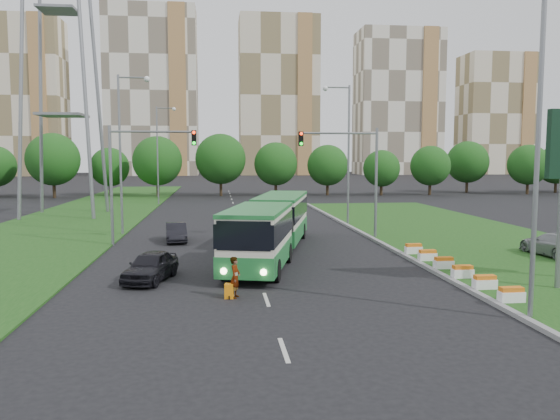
{
  "coord_description": "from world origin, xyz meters",
  "views": [
    {
      "loc": [
        -4.99,
        -28.23,
        5.97
      ],
      "look_at": [
        -1.07,
        5.72,
        2.6
      ],
      "focal_mm": 35.0,
      "sensor_mm": 36.0,
      "label": 1
    }
  ],
  "objects": [
    {
      "name": "tree_line",
      "position": [
        10.0,
        55.0,
        4.5
      ],
      "size": [
        120.0,
        8.0,
        9.0
      ],
      "primitive_type": null,
      "color": "#175015",
      "rests_on": "ground"
    },
    {
      "name": "left_verge",
      "position": [
        -18.0,
        25.0,
        0.05
      ],
      "size": [
        12.0,
        110.0,
        0.1
      ],
      "primitive_type": "cube",
      "color": "#194914",
      "rests_on": "ground"
    },
    {
      "name": "car_left_near",
      "position": [
        -8.22,
        -1.89,
        0.72
      ],
      "size": [
        2.7,
        4.5,
        1.43
      ],
      "primitive_type": "imported",
      "rotation": [
        0.0,
        0.0,
        -0.26
      ],
      "color": "black",
      "rests_on": "ground"
    },
    {
      "name": "apartment_tower_east",
      "position": [
        55.0,
        150.0,
        23.5
      ],
      "size": [
        27.0,
        15.0,
        47.0
      ],
      "primitive_type": "cube",
      "color": "#ECE5CE",
      "rests_on": "ground"
    },
    {
      "name": "median_kerb",
      "position": [
        6.05,
        8.0,
        0.09
      ],
      "size": [
        0.3,
        60.0,
        0.18
      ],
      "primitive_type": "cube",
      "color": "gray",
      "rests_on": "ground"
    },
    {
      "name": "pedestrian",
      "position": [
        -4.28,
        -5.53,
        0.88
      ],
      "size": [
        0.6,
        0.74,
        1.76
      ],
      "primitive_type": "imported",
      "rotation": [
        0.0,
        0.0,
        1.25
      ],
      "color": "gray",
      "rests_on": "ground"
    },
    {
      "name": "car_left_far",
      "position": [
        -7.89,
        10.3,
        0.65
      ],
      "size": [
        1.8,
        4.08,
        1.3
      ],
      "primitive_type": "imported",
      "rotation": [
        0.0,
        0.0,
        0.11
      ],
      "color": "black",
      "rests_on": "ground"
    },
    {
      "name": "apartment_tower_ceast",
      "position": [
        15.0,
        150.0,
        25.0
      ],
      "size": [
        25.0,
        15.0,
        50.0
      ],
      "primitive_type": "cube",
      "color": "beige",
      "rests_on": "ground"
    },
    {
      "name": "lane_markings",
      "position": [
        -3.0,
        20.0,
        0.0
      ],
      "size": [
        0.2,
        100.0,
        0.01
      ],
      "primitive_type": null,
      "color": "#B9B9B2",
      "rests_on": "ground"
    },
    {
      "name": "apartment_tower_west",
      "position": [
        -65.0,
        150.0,
        24.0
      ],
      "size": [
        26.0,
        15.0,
        48.0
      ],
      "primitive_type": "cube",
      "color": "beige",
      "rests_on": "ground"
    },
    {
      "name": "articulated_bus",
      "position": [
        -1.89,
        4.48,
        1.79
      ],
      "size": [
        2.76,
        17.73,
        2.92
      ],
      "rotation": [
        0.0,
        0.0,
        -0.25
      ],
      "color": "beige",
      "rests_on": "ground"
    },
    {
      "name": "shopping_trolley",
      "position": [
        -4.54,
        -5.62,
        0.31
      ],
      "size": [
        0.37,
        0.39,
        0.64
      ],
      "rotation": [
        0.0,
        0.0,
        -0.15
      ],
      "color": "orange",
      "rests_on": "ground"
    },
    {
      "name": "flower_planters",
      "position": [
        6.7,
        -2.5,
        0.45
      ],
      "size": [
        1.1,
        11.5,
        0.6
      ],
      "primitive_type": null,
      "color": "white",
      "rests_on": "grass_median"
    },
    {
      "name": "grass_median",
      "position": [
        13.0,
        8.0,
        0.07
      ],
      "size": [
        14.0,
        60.0,
        0.15
      ],
      "primitive_type": "cube",
      "color": "#194914",
      "rests_on": "ground"
    },
    {
      "name": "midrise_east",
      "position": [
        90.0,
        150.0,
        20.0
      ],
      "size": [
        24.0,
        14.0,
        40.0
      ],
      "primitive_type": "cube",
      "color": "beige",
      "rests_on": "ground"
    },
    {
      "name": "ground",
      "position": [
        0.0,
        0.0,
        0.0
      ],
      "size": [
        360.0,
        360.0,
        0.0
      ],
      "primitive_type": "plane",
      "color": "black",
      "rests_on": "ground"
    },
    {
      "name": "traffic_mast_left",
      "position": [
        -10.38,
        9.0,
        5.35
      ],
      "size": [
        5.76,
        0.32,
        8.0
      ],
      "color": "gray",
      "rests_on": "ground"
    },
    {
      "name": "car_median",
      "position": [
        14.6,
        1.26,
        0.84
      ],
      "size": [
        2.26,
        4.91,
        1.39
      ],
      "primitive_type": "imported",
      "rotation": [
        0.0,
        0.0,
        3.21
      ],
      "color": "#95979D",
      "rests_on": "grass_median"
    },
    {
      "name": "apartment_tower_cwest",
      "position": [
        -25.0,
        150.0,
        26.0
      ],
      "size": [
        28.0,
        15.0,
        52.0
      ],
      "primitive_type": "cube",
      "color": "#ECE5CE",
      "rests_on": "ground"
    },
    {
      "name": "street_lamps",
      "position": [
        -3.0,
        10.0,
        6.0
      ],
      "size": [
        36.0,
        60.0,
        12.0
      ],
      "primitive_type": null,
      "color": "gray",
      "rests_on": "ground"
    },
    {
      "name": "traffic_mast_median",
      "position": [
        4.78,
        10.0,
        5.35
      ],
      "size": [
        5.76,
        0.32,
        8.0
      ],
      "color": "gray",
      "rests_on": "ground"
    }
  ]
}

